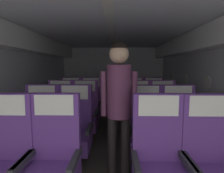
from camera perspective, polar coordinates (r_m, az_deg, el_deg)
name	(u,v)px	position (r m, az deg, el deg)	size (l,w,h in m)	color
ground	(111,139)	(3.55, -0.31, -16.64)	(3.82, 6.62, 0.02)	#3D3833
fuselage_shell	(111,59)	(3.54, -0.18, 8.70)	(3.70, 6.27, 2.11)	silver
seat_a_left_window	(4,163)	(2.10, -31.55, -20.32)	(0.51, 0.49, 1.12)	#38383D
seat_a_left_aisle	(53,163)	(1.92, -18.55, -22.33)	(0.51, 0.49, 1.12)	#38383D
seat_a_right_aisle	(211,166)	(2.02, 29.31, -21.34)	(0.51, 0.49, 1.12)	#38383D
seat_a_right_window	(159,165)	(1.86, 14.93, -23.16)	(0.51, 0.49, 1.12)	#38383D
seat_b_left_window	(41,131)	(2.78, -21.95, -13.20)	(0.51, 0.49, 1.12)	#38383D
seat_b_left_aisle	(74,131)	(2.65, -12.09, -13.84)	(0.51, 0.49, 1.12)	#38383D
seat_b_right_aisle	(179,132)	(2.73, 20.74, -13.58)	(0.51, 0.49, 1.12)	#38383D
seat_b_right_window	(146,132)	(2.61, 10.76, -14.20)	(0.51, 0.49, 1.12)	#38383D
seat_c_left_window	(60,115)	(3.53, -16.47, -8.80)	(0.51, 0.49, 1.12)	#38383D
seat_c_left_aisle	(85,115)	(3.43, -8.79, -9.10)	(0.51, 0.49, 1.12)	#38383D
seat_c_right_aisle	(163,115)	(3.50, 16.07, -8.95)	(0.51, 0.49, 1.12)	#38383D
seat_c_right_window	(138,115)	(3.40, 8.38, -9.20)	(0.51, 0.49, 1.12)	#38383D
seat_d_left_window	(71,105)	(4.34, -13.19, -5.86)	(0.51, 0.49, 1.12)	#38383D
seat_d_left_aisle	(91,105)	(4.23, -6.87, -6.06)	(0.51, 0.49, 1.12)	#38383D
seat_d_right_aisle	(154,106)	(4.30, 13.38, -6.00)	(0.51, 0.49, 1.12)	#38383D
seat_d_right_window	(133,106)	(4.21, 6.94, -6.13)	(0.51, 0.49, 1.12)	#38383D
flight_attendant	(119,96)	(2.08, 2.23, -3.21)	(0.43, 0.28, 1.67)	black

